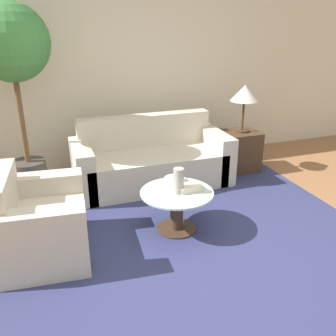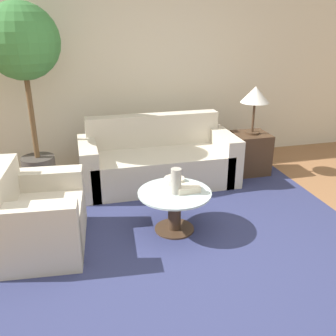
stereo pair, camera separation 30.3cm
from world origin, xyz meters
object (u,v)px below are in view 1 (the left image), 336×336
armchair (35,226)px  vase (179,181)px  potted_plant (12,57)px  book_stack (189,188)px  coffee_table (177,205)px  table_lamp (245,94)px  sofa_main (151,161)px  bowl (174,180)px

armchair → vase: size_ratio=4.07×
potted_plant → book_stack: size_ratio=9.23×
potted_plant → armchair: bearing=-88.4°
armchair → coffee_table: armchair is taller
table_lamp → coffee_table: bearing=-138.9°
book_stack → table_lamp: bearing=40.3°
sofa_main → potted_plant: (-1.42, 0.22, 1.27)m
coffee_table → potted_plant: (-1.32, 1.40, 1.27)m
book_stack → sofa_main: bearing=87.2°
coffee_table → book_stack: size_ratio=3.06×
coffee_table → table_lamp: 1.95m
coffee_table → table_lamp: table_lamp is taller
potted_plant → book_stack: potted_plant is taller
sofa_main → book_stack: size_ratio=8.26×
sofa_main → potted_plant: potted_plant is taller
table_lamp → vase: table_lamp is taller
sofa_main → bowl: 0.98m
bowl → potted_plant: bearing=139.0°
potted_plant → bowl: 2.13m
armchair → potted_plant: (-0.04, 1.37, 1.26)m
armchair → coffee_table: bearing=-86.4°
armchair → book_stack: size_ratio=4.37×
table_lamp → potted_plant: potted_plant is taller
coffee_table → sofa_main: bearing=85.1°
coffee_table → potted_plant: 2.31m
sofa_main → table_lamp: 1.46m
table_lamp → book_stack: (-1.23, -1.19, -0.58)m
armchair → bowl: (1.33, 0.18, 0.16)m
table_lamp → potted_plant: (-2.67, 0.22, 0.52)m
armchair → table_lamp: table_lamp is taller
coffee_table → bowl: bowl is taller
sofa_main → potted_plant: size_ratio=0.89×
table_lamp → bowl: table_lamp is taller
book_stack → armchair: bearing=174.4°
sofa_main → coffee_table: bearing=-94.9°
potted_plant → bowl: (1.37, -1.19, -1.11)m
coffee_table → book_stack: 0.21m
book_stack → vase: bearing=-176.9°
table_lamp → potted_plant: 2.73m
coffee_table → vase: bearing=-79.9°
armchair → table_lamp: bearing=-61.4°
vase → bowl: (0.05, 0.24, -0.10)m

